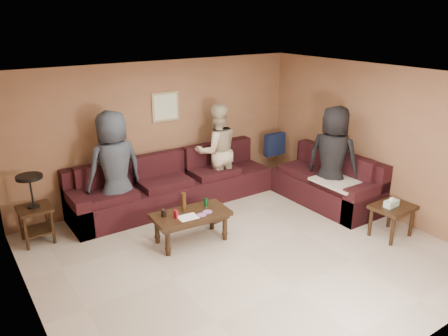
% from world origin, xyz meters
% --- Properties ---
extents(room, '(5.60, 5.50, 2.50)m').
position_xyz_m(room, '(0.00, 0.00, 1.66)').
color(room, '#BCB19F').
rests_on(room, ground).
extents(sectional_sofa, '(4.65, 2.90, 0.97)m').
position_xyz_m(sectional_sofa, '(0.81, 1.52, 0.33)').
color(sectional_sofa, black).
rests_on(sectional_sofa, ground).
extents(coffee_table, '(1.18, 0.65, 0.75)m').
position_xyz_m(coffee_table, '(-0.44, 0.72, 0.40)').
color(coffee_table, black).
rests_on(coffee_table, ground).
extents(end_table_left, '(0.47, 0.47, 1.06)m').
position_xyz_m(end_table_left, '(-2.35, 2.00, 0.56)').
color(end_table_left, black).
rests_on(end_table_left, ground).
extents(side_table_right, '(0.63, 0.53, 0.65)m').
position_xyz_m(side_table_right, '(2.19, -0.85, 0.44)').
color(side_table_right, black).
rests_on(side_table_right, ground).
extents(waste_bin, '(0.29, 0.29, 0.29)m').
position_xyz_m(waste_bin, '(0.22, 1.12, 0.15)').
color(waste_bin, black).
rests_on(waste_bin, ground).
extents(wall_art, '(0.52, 0.04, 0.52)m').
position_xyz_m(wall_art, '(0.10, 2.48, 1.70)').
color(wall_art, '#9D8C62').
rests_on(wall_art, ground).
extents(person_left, '(0.96, 0.66, 1.87)m').
position_xyz_m(person_left, '(-1.09, 1.96, 0.93)').
color(person_left, '#2F3742').
rests_on(person_left, ground).
extents(person_middle, '(0.94, 0.79, 1.74)m').
position_xyz_m(person_middle, '(0.87, 2.01, 0.87)').
color(person_middle, '#C7B494').
rests_on(person_middle, ground).
extents(person_right, '(0.87, 1.05, 1.83)m').
position_xyz_m(person_right, '(2.18, 0.40, 0.92)').
color(person_right, black).
rests_on(person_right, ground).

